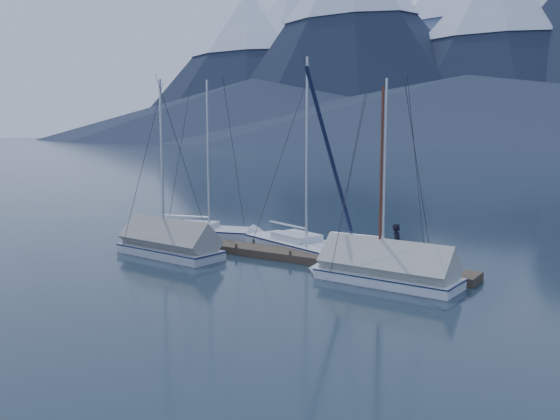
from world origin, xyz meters
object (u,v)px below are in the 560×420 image
object	(u,v)px
sailboat_open_left	(218,234)
sailboat_covered_far	(162,246)
sailboat_open_right	(393,257)
sailboat_open_mid	(313,250)
sailboat_covered_near	(376,271)
person	(397,244)

from	to	relation	value
sailboat_open_left	sailboat_covered_far	bearing A→B (deg)	-79.91
sailboat_open_right	sailboat_covered_far	size ratio (longest dim) A/B	0.99
sailboat_open_left	sailboat_open_mid	distance (m)	6.90
sailboat_open_right	sailboat_covered_far	world-z (taller)	sailboat_covered_far
sailboat_open_left	sailboat_covered_far	distance (m)	5.33
sailboat_covered_near	sailboat_open_mid	bearing A→B (deg)	145.41
sailboat_open_mid	sailboat_covered_near	xyz separation A→B (m)	(4.63, -3.19, 0.23)
sailboat_open_mid	person	distance (m)	5.05
sailboat_open_left	sailboat_open_right	bearing A→B (deg)	-2.76
sailboat_open_right	sailboat_covered_near	distance (m)	4.00
sailboat_open_mid	sailboat_covered_near	distance (m)	5.63
sailboat_open_mid	sailboat_covered_far	bearing A→B (deg)	-145.48
sailboat_open_left	person	xyz separation A→B (m)	(11.54, -2.62, 1.03)
sailboat_open_right	person	bearing A→B (deg)	-63.96
sailboat_open_mid	sailboat_covered_near	world-z (taller)	sailboat_open_mid
sailboat_open_right	person	size ratio (longest dim) A/B	5.21
sailboat_covered_far	person	distance (m)	10.96
person	sailboat_covered_near	bearing A→B (deg)	159.65
sailboat_open_mid	sailboat_covered_far	distance (m)	7.13
sailboat_open_right	sailboat_open_left	bearing A→B (deg)	177.24
sailboat_covered_near	person	size ratio (longest dim) A/B	4.84
sailboat_open_right	person	distance (m)	2.57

